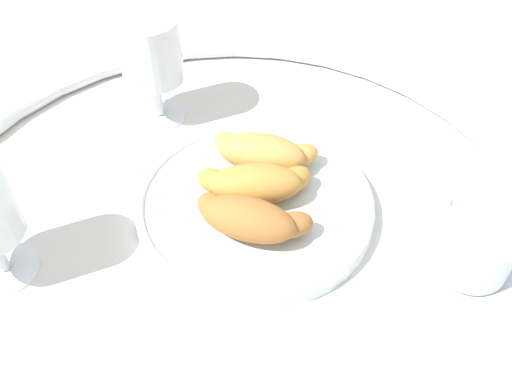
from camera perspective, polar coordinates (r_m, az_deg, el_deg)
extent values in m
plane|color=silver|center=(0.62, -2.70, -3.75)|extent=(2.20, 2.20, 0.00)
torus|color=silver|center=(0.61, -2.74, -3.03)|extent=(0.71, 0.71, 0.02)
cylinder|color=silver|center=(0.63, 0.00, -1.37)|extent=(0.26, 0.26, 0.02)
torus|color=silver|center=(0.63, 0.00, -0.86)|extent=(0.26, 0.26, 0.01)
ellipsoid|color=#AD6B33|center=(0.57, -0.69, -2.69)|extent=(0.11, 0.08, 0.04)
ellipsoid|color=#AD6B33|center=(0.58, 3.71, -3.29)|extent=(0.05, 0.04, 0.03)
ellipsoid|color=#AD6B33|center=(0.60, -4.11, -1.32)|extent=(0.05, 0.05, 0.03)
ellipsoid|color=#CC893D|center=(0.61, 0.00, 0.81)|extent=(0.10, 0.05, 0.04)
ellipsoid|color=#CC893D|center=(0.63, 3.85, 1.25)|extent=(0.05, 0.05, 0.03)
ellipsoid|color=#CC893D|center=(0.62, -3.95, 1.06)|extent=(0.05, 0.05, 0.03)
ellipsoid|color=#D6994C|center=(0.64, 0.61, 3.94)|extent=(0.11, 0.07, 0.04)
ellipsoid|color=#D6994C|center=(0.65, 4.50, 3.63)|extent=(0.05, 0.04, 0.03)
ellipsoid|color=#D6994C|center=(0.67, -2.74, 4.69)|extent=(0.05, 0.05, 0.03)
cylinder|color=silver|center=(0.62, 20.31, -7.02)|extent=(0.14, 0.14, 0.01)
cylinder|color=silver|center=(0.60, 21.04, -5.26)|extent=(0.08, 0.08, 0.05)
cylinder|color=brown|center=(0.58, 21.60, -3.90)|extent=(0.07, 0.07, 0.01)
torus|color=silver|center=(0.62, 19.32, -1.97)|extent=(0.02, 0.04, 0.04)
cylinder|color=white|center=(0.77, -9.42, 7.67)|extent=(0.07, 0.07, 0.01)
cylinder|color=white|center=(0.75, -9.69, 9.45)|extent=(0.01, 0.01, 0.05)
cylinder|color=white|center=(0.72, -10.37, 13.78)|extent=(0.08, 0.08, 0.08)
cylinder|color=gold|center=(0.72, -10.27, 13.16)|extent=(0.07, 0.07, 0.06)
cylinder|color=white|center=(0.64, -23.58, -6.92)|extent=(0.07, 0.07, 0.01)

